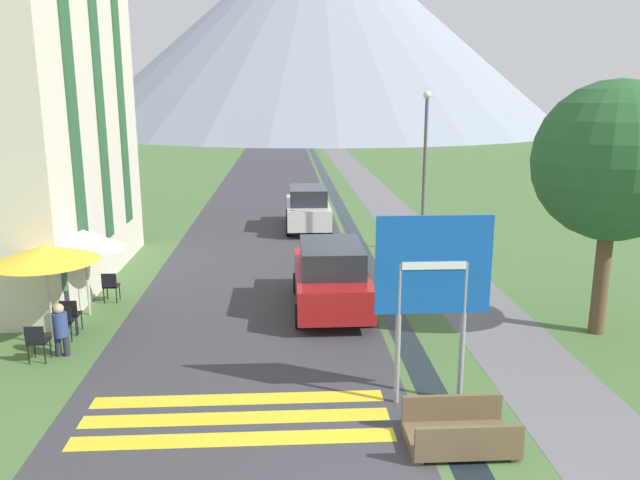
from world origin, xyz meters
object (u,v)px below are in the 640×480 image
object	(u,v)px
parked_car_near	(331,276)
person_standing_terrace	(62,287)
road_sign	(433,281)
parked_car_far	(308,208)
cafe_umbrella_middle_white	(83,239)
hotel_building	(13,86)
cafe_chair_far_left	(110,285)
cafe_chair_near_left	(64,319)
tree_by_path	(614,162)
cafe_chair_nearest	(37,340)
footbridge	(460,434)
cafe_chair_near_right	(70,313)
person_seated_far	(60,327)
cafe_umbrella_front_yellow	(45,254)
streetlamp	(425,159)

from	to	relation	value
parked_car_near	person_standing_terrace	xyz separation A→B (m)	(-6.66, -0.93, 0.10)
road_sign	person_standing_terrace	size ratio (longest dim) A/B	2.03
parked_car_far	cafe_umbrella_middle_white	xyz separation A→B (m)	(-6.08, -10.27, 1.11)
hotel_building	cafe_chair_far_left	bearing A→B (deg)	-37.79
parked_car_near	cafe_umbrella_middle_white	distance (m)	6.40
road_sign	cafe_chair_near_left	bearing A→B (deg)	156.14
parked_car_near	cafe_chair_far_left	distance (m)	6.08
parked_car_far	person_standing_terrace	world-z (taller)	parked_car_far
cafe_chair_near_left	tree_by_path	distance (m)	13.12
cafe_chair_nearest	person_standing_terrace	size ratio (longest dim) A/B	0.49
parked_car_near	parked_car_far	xyz separation A→B (m)	(-0.22, 10.17, -0.00)
footbridge	cafe_umbrella_middle_white	xyz separation A→B (m)	(-7.90, 6.70, 1.79)
cafe_chair_near_right	person_seated_far	distance (m)	1.36
hotel_building	cafe_umbrella_middle_white	bearing A→B (deg)	-50.77
cafe_chair_near_right	person_standing_terrace	distance (m)	0.75
cafe_chair_far_left	person_standing_terrace	xyz separation A→B (m)	(-0.65, -1.81, 0.50)
cafe_umbrella_front_yellow	parked_car_near	bearing A→B (deg)	18.47
road_sign	person_standing_terrace	distance (m)	9.28
parked_car_near	cafe_chair_nearest	size ratio (longest dim) A/B	5.16
cafe_chair_nearest	person_standing_terrace	world-z (taller)	person_standing_terrace
person_seated_far	person_standing_terrace	xyz separation A→B (m)	(-0.55, 1.79, 0.35)
person_standing_terrace	tree_by_path	size ratio (longest dim) A/B	0.29
hotel_building	cafe_chair_nearest	distance (m)	8.58
cafe_chair_near_right	person_seated_far	size ratio (longest dim) A/B	0.71
cafe_umbrella_middle_white	streetlamp	distance (m)	11.90
parked_car_far	person_standing_terrace	bearing A→B (deg)	-120.08
cafe_chair_near_left	person_standing_terrace	world-z (taller)	person_standing_terrace
parked_car_near	cafe_chair_near_left	bearing A→B (deg)	-163.95
tree_by_path	streetlamp	bearing A→B (deg)	107.04
cafe_chair_nearest	tree_by_path	distance (m)	13.30
cafe_umbrella_front_yellow	person_seated_far	xyz separation A→B (m)	(0.39, -0.56, -1.51)
hotel_building	cafe_chair_near_right	xyz separation A→B (m)	(2.65, -4.59, -5.32)
parked_car_near	tree_by_path	distance (m)	7.33
cafe_chair_near_left	road_sign	bearing A→B (deg)	-37.01
hotel_building	road_sign	world-z (taller)	hotel_building
footbridge	cafe_chair_far_left	xyz separation A→B (m)	(-7.61, 7.68, 0.29)
hotel_building	footbridge	size ratio (longest dim) A/B	6.35
parked_car_far	cafe_chair_near_right	bearing A→B (deg)	-117.88
cafe_chair_near_right	person_standing_terrace	xyz separation A→B (m)	(-0.31, 0.46, 0.50)
hotel_building	parked_car_near	distance (m)	10.74
cafe_chair_near_right	cafe_umbrella_middle_white	bearing A→B (deg)	115.90
hotel_building	cafe_chair_near_left	bearing A→B (deg)	-62.17
cafe_chair_near_right	cafe_umbrella_front_yellow	world-z (taller)	cafe_umbrella_front_yellow
cafe_chair_near_left	tree_by_path	xyz separation A→B (m)	(12.61, -0.22, 3.60)
footbridge	cafe_umbrella_middle_white	size ratio (longest dim) A/B	0.75
road_sign	cafe_chair_nearest	bearing A→B (deg)	164.45
cafe_umbrella_front_yellow	person_standing_terrace	bearing A→B (deg)	97.60
tree_by_path	cafe_umbrella_middle_white	bearing A→B (deg)	171.23
parked_car_far	hotel_building	bearing A→B (deg)	-141.52
cafe_chair_far_left	streetlamp	bearing A→B (deg)	45.65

